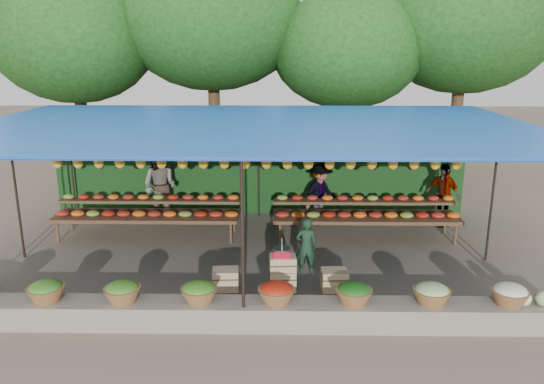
{
  "coord_description": "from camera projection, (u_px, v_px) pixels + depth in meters",
  "views": [
    {
      "loc": [
        0.56,
        -10.26,
        4.24
      ],
      "look_at": [
        0.38,
        0.2,
        1.38
      ],
      "focal_mm": 35.0,
      "sensor_mm": 36.0,
      "label": 1
    }
  ],
  "objects": [
    {
      "name": "ground",
      "position": [
        253.0,
        259.0,
        11.02
      ],
      "size": [
        60.0,
        60.0,
        0.0
      ],
      "primitive_type": "plane",
      "color": "#625948",
      "rests_on": "ground"
    },
    {
      "name": "stone_curb",
      "position": [
        244.0,
        314.0,
        8.31
      ],
      "size": [
        10.6,
        0.55,
        0.4
      ],
      "primitive_type": "cube",
      "color": "#746D5C",
      "rests_on": "ground"
    },
    {
      "name": "stall_canopy",
      "position": [
        252.0,
        130.0,
        10.39
      ],
      "size": [
        10.8,
        6.6,
        2.82
      ],
      "color": "black",
      "rests_on": "ground"
    },
    {
      "name": "produce_baskets",
      "position": [
        238.0,
        293.0,
        8.22
      ],
      "size": [
        8.98,
        0.58,
        0.34
      ],
      "color": "brown",
      "rests_on": "stone_curb"
    },
    {
      "name": "netting_backdrop",
      "position": [
        259.0,
        167.0,
        13.73
      ],
      "size": [
        10.6,
        0.06,
        2.5
      ],
      "primitive_type": "cube",
      "color": "#1A4418",
      "rests_on": "ground"
    },
    {
      "name": "tree_row",
      "position": [
        279.0,
        31.0,
        15.64
      ],
      "size": [
        16.51,
        5.5,
        7.12
      ],
      "color": "#3D2816",
      "rests_on": "ground"
    },
    {
      "name": "fruit_table_left",
      "position": [
        148.0,
        211.0,
        12.2
      ],
      "size": [
        4.21,
        0.95,
        0.93
      ],
      "color": "#452F1B",
      "rests_on": "ground"
    },
    {
      "name": "fruit_table_right",
      "position": [
        366.0,
        212.0,
        12.12
      ],
      "size": [
        4.21,
        0.95,
        0.93
      ],
      "color": "#452F1B",
      "rests_on": "ground"
    },
    {
      "name": "crate_counter",
      "position": [
        281.0,
        280.0,
        9.25
      ],
      "size": [
        2.37,
        0.37,
        0.77
      ],
      "color": "tan",
      "rests_on": "ground"
    },
    {
      "name": "weighing_scale",
      "position": [
        282.0,
        252.0,
        9.11
      ],
      "size": [
        0.31,
        0.31,
        0.33
      ],
      "color": "red",
      "rests_on": "crate_counter"
    },
    {
      "name": "vendor_seated",
      "position": [
        306.0,
        246.0,
        10.17
      ],
      "size": [
        0.42,
        0.28,
        1.12
      ],
      "primitive_type": "imported",
      "rotation": [
        0.0,
        0.0,
        3.18
      ],
      "color": "#183520",
      "rests_on": "ground"
    },
    {
      "name": "customer_left",
      "position": [
        160.0,
        186.0,
        13.16
      ],
      "size": [
        1.1,
        1.0,
        1.84
      ],
      "primitive_type": "imported",
      "rotation": [
        0.0,
        0.0,
        -0.41
      ],
      "color": "slate",
      "rests_on": "ground"
    },
    {
      "name": "customer_mid",
      "position": [
        321.0,
        194.0,
        12.96
      ],
      "size": [
        1.14,
        1.1,
        1.56
      ],
      "primitive_type": "imported",
      "rotation": [
        0.0,
        0.0,
        0.72
      ],
      "color": "slate",
      "rests_on": "ground"
    },
    {
      "name": "customer_right",
      "position": [
        443.0,
        195.0,
        12.9
      ],
      "size": [
        0.88,
        0.94,
        1.55
      ],
      "primitive_type": "imported",
      "rotation": [
        0.0,
        0.0,
        -0.87
      ],
      "color": "slate",
      "rests_on": "ground"
    }
  ]
}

